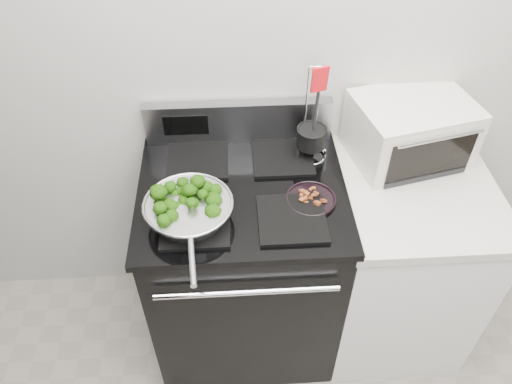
{
  "coord_description": "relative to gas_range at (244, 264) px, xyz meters",
  "views": [
    {
      "loc": [
        -0.33,
        0.05,
        2.25
      ],
      "look_at": [
        -0.25,
        1.36,
        0.98
      ],
      "focal_mm": 35.0,
      "sensor_mm": 36.0,
      "label": 1
    }
  ],
  "objects": [
    {
      "name": "back_wall",
      "position": [
        0.3,
        0.34,
        0.86
      ],
      "size": [
        4.0,
        0.02,
        2.7
      ],
      "primitive_type": "cube",
      "color": "#B7B6AE",
      "rests_on": "ground"
    },
    {
      "name": "gas_range",
      "position": [
        0.0,
        0.0,
        0.0
      ],
      "size": [
        0.79,
        0.69,
        1.13
      ],
      "color": "black",
      "rests_on": "floor"
    },
    {
      "name": "counter",
      "position": [
        0.68,
        -0.0,
        -0.03
      ],
      "size": [
        0.62,
        0.68,
        0.92
      ],
      "color": "white",
      "rests_on": "floor"
    },
    {
      "name": "skillet",
      "position": [
        -0.19,
        -0.15,
        0.51
      ],
      "size": [
        0.32,
        0.5,
        0.07
      ],
      "rotation": [
        0.0,
        0.0,
        0.09
      ],
      "color": "silver",
      "rests_on": "gas_range"
    },
    {
      "name": "broccoli_pile",
      "position": [
        -0.19,
        -0.14,
        0.53
      ],
      "size": [
        0.25,
        0.25,
        0.09
      ],
      "primitive_type": null,
      "color": "black",
      "rests_on": "skillet"
    },
    {
      "name": "bacon_plate",
      "position": [
        0.25,
        -0.08,
        0.48
      ],
      "size": [
        0.19,
        0.19,
        0.04
      ],
      "rotation": [
        0.0,
        0.0,
        -0.39
      ],
      "color": "black",
      "rests_on": "gas_range"
    },
    {
      "name": "utensil_holder",
      "position": [
        0.28,
        0.17,
        0.53
      ],
      "size": [
        0.13,
        0.13,
        0.41
      ],
      "rotation": [
        0.0,
        0.0,
        0.26
      ],
      "color": "silver",
      "rests_on": "gas_range"
    },
    {
      "name": "toaster_oven",
      "position": [
        0.68,
        0.2,
        0.56
      ],
      "size": [
        0.5,
        0.42,
        0.25
      ],
      "rotation": [
        0.0,
        0.0,
        0.23
      ],
      "color": "silver",
      "rests_on": "counter"
    }
  ]
}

